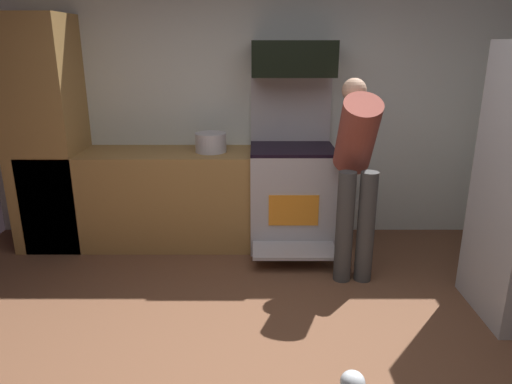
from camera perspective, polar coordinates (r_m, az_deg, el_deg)
The scene contains 8 objects.
ground_plane at distance 2.93m, azimuth -0.39°, elevation -22.05°, with size 5.20×4.80×0.02m, color brown.
wall_back at distance 4.63m, azimuth -0.33°, elevation 10.75°, with size 5.20×0.12×2.60m, color silver.
lower_cabinet_run at distance 4.55m, azimuth -11.72°, elevation -0.72°, with size 2.40×0.60×0.90m, color #9E7640.
cabinet_column at distance 4.71m, azimuth -24.25°, elevation 6.24°, with size 0.60×0.60×2.10m, color #9E7640.
oven_range at distance 4.44m, azimuth 4.11°, elevation 0.02°, with size 0.76×0.98×1.57m.
microwave at distance 4.33m, azimuth 4.39°, elevation 15.84°, with size 0.74×0.38×0.31m, color black.
person_cook at distance 3.79m, azimuth 11.88°, elevation 3.23°, with size 0.31×0.60×1.59m.
stock_pot at distance 4.34m, azimuth -5.68°, elevation 6.01°, with size 0.28×0.28×0.17m, color silver.
Camera 1 is at (0.01, -2.25, 1.87)m, focal length 32.96 mm.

